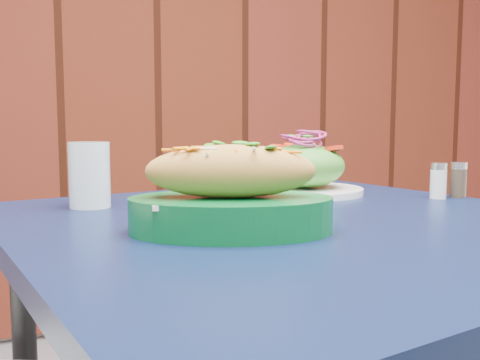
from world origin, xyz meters
name	(u,v)px	position (x,y,z in m)	size (l,w,h in m)	color
cafe_table	(299,275)	(0.29, 1.39, 0.66)	(0.95, 0.95, 0.75)	black
banh_mi_basket	(231,196)	(0.16, 1.32, 0.80)	(0.29, 0.24, 0.12)	#065724
salad_plate	(304,170)	(0.42, 1.62, 0.80)	(0.23, 0.23, 0.12)	white
water_glass	(89,175)	(0.01, 1.58, 0.80)	(0.07, 0.07, 0.11)	silver
salt_shaker	(438,181)	(0.62, 1.48, 0.78)	(0.03, 0.03, 0.07)	white
pepper_shaker	(458,180)	(0.66, 1.48, 0.78)	(0.03, 0.03, 0.07)	#3F3326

